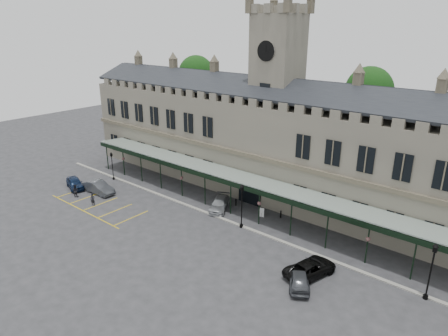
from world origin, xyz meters
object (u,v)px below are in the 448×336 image
Objects in this scene: car_left_a at (75,183)px; car_left_b at (99,187)px; car_taxi at (220,204)px; car_right_a at (299,278)px; station_building at (274,144)px; clock_tower at (276,92)px; traffic_cone at (315,275)px; car_van at (310,268)px; lamp_post_left at (112,163)px; person_a at (93,199)px; person_b at (75,191)px; lamp_post_right at (432,266)px; sign_board at (261,212)px; lamp_post_mid at (242,202)px.

car_left_b is at bearing -55.52° from car_left_a.
car_left_a reaches higher than car_taxi.
station_building is at bearing -83.67° from car_right_a.
traffic_cone is at bearing -45.84° from clock_tower.
car_van is 1.99m from car_right_a.
car_van is (32.72, -2.87, -1.72)m from lamp_post_left.
person_a is (-27.84, -3.84, 0.46)m from traffic_cone.
car_taxi is (-1.77, -8.68, -12.44)m from clock_tower.
car_left_a is at bearing -103.78° from lamp_post_left.
clock_tower is 29.25m from car_left_a.
person_b reaches higher than car_left_b.
lamp_post_left is 2.61× the size of person_a.
person_b is at bearing 152.65° from car_left_b.
clock_tower is (0.00, 0.09, 6.64)m from station_building.
lamp_post_left is 32.89m from car_van.
car_right_a reaches higher than car_van.
sign_board is (-18.49, 3.60, -2.50)m from lamp_post_right.
station_building is 6.64m from clock_tower.
clock_tower is 14.96m from lamp_post_mid.
lamp_post_right is at bearing -22.75° from sign_board.
person_a is (-17.55, -10.60, 0.25)m from sign_board.
sign_board is at bearing -10.74° from car_taxi.
lamp_post_right reaches higher than person_b.
person_b is at bearing -161.72° from lamp_post_mid.
person_a is at bearing 158.33° from person_b.
car_van is (14.77, -5.11, 0.04)m from car_taxi.
clock_tower is 6.04× the size of lamp_post_left.
car_left_a is 1.01× the size of car_right_a.
car_van is at bearing -67.12° from car_left_a.
traffic_cone is 0.40× the size of person_b.
clock_tower is at bearing 22.62° from person_a.
lamp_post_right reaches higher than car_left_a.
lamp_post_left is 0.96× the size of car_left_a.
lamp_post_mid is (2.99, -10.64, -10.08)m from clock_tower.
sign_board is 25.84m from car_left_a.
car_taxi is at bearing -174.71° from sign_board.
clock_tower is 5.11× the size of car_left_b.
lamp_post_mid is at bearing -2.83° from car_van.
station_building is at bearing 22.48° from person_a.
traffic_cone is 30.61m from car_left_b.
station_building is 54.93× the size of sign_board.
clock_tower reaches higher than car_right_a.
station_building is at bearing 105.81° from lamp_post_mid.
lamp_post_left is at bearing 30.32° from car_left_b.
lamp_post_mid is (2.99, -10.55, -3.44)m from station_building.
station_building is 36.13× the size of person_b.
lamp_post_right is at bearing -85.82° from car_left_b.
car_van is at bearing -123.30° from car_right_a.
person_b is (-16.53, -8.99, 0.16)m from car_taxi.
lamp_post_left is (-19.72, -10.92, -10.68)m from clock_tower.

